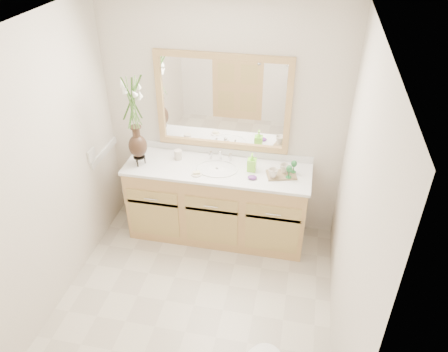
% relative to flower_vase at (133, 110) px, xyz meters
% --- Properties ---
extents(floor, '(2.60, 2.60, 0.00)m').
position_rel_flower_vase_xyz_m(floor, '(0.77, -0.93, -1.41)').
color(floor, beige).
rests_on(floor, ground).
extents(ceiling, '(2.40, 2.60, 0.02)m').
position_rel_flower_vase_xyz_m(ceiling, '(0.77, -0.93, 0.99)').
color(ceiling, white).
rests_on(ceiling, wall_back).
extents(wall_back, '(2.40, 0.02, 2.40)m').
position_rel_flower_vase_xyz_m(wall_back, '(0.77, 0.37, -0.21)').
color(wall_back, beige).
rests_on(wall_back, floor).
extents(wall_front, '(2.40, 0.02, 2.40)m').
position_rel_flower_vase_xyz_m(wall_front, '(0.77, -2.23, -0.21)').
color(wall_front, beige).
rests_on(wall_front, floor).
extents(wall_left, '(0.02, 2.60, 2.40)m').
position_rel_flower_vase_xyz_m(wall_left, '(-0.43, -0.93, -0.21)').
color(wall_left, beige).
rests_on(wall_left, floor).
extents(wall_right, '(0.02, 2.60, 2.40)m').
position_rel_flower_vase_xyz_m(wall_right, '(1.97, -0.93, -0.21)').
color(wall_right, beige).
rests_on(wall_right, floor).
extents(vanity, '(1.80, 0.55, 0.80)m').
position_rel_flower_vase_xyz_m(vanity, '(0.77, 0.08, -1.01)').
color(vanity, tan).
rests_on(vanity, floor).
extents(counter, '(1.84, 0.57, 0.03)m').
position_rel_flower_vase_xyz_m(counter, '(0.77, 0.08, -0.60)').
color(counter, white).
rests_on(counter, vanity).
extents(sink, '(0.38, 0.34, 0.23)m').
position_rel_flower_vase_xyz_m(sink, '(0.77, 0.06, -0.64)').
color(sink, white).
rests_on(sink, counter).
extents(mirror, '(1.32, 0.04, 0.97)m').
position_rel_flower_vase_xyz_m(mirror, '(0.77, 0.35, -0.01)').
color(mirror, white).
rests_on(mirror, wall_back).
extents(switch_plate, '(0.02, 0.12, 0.12)m').
position_rel_flower_vase_xyz_m(switch_plate, '(-0.41, -0.17, -0.43)').
color(switch_plate, white).
rests_on(switch_plate, wall_left).
extents(flower_vase, '(0.21, 0.21, 0.86)m').
position_rel_flower_vase_xyz_m(flower_vase, '(0.00, 0.00, 0.00)').
color(flower_vase, black).
rests_on(flower_vase, counter).
extents(tumbler, '(0.08, 0.08, 0.10)m').
position_rel_flower_vase_xyz_m(tumbler, '(0.35, 0.17, -0.53)').
color(tumbler, beige).
rests_on(tumbler, counter).
extents(soap_dish, '(0.10, 0.10, 0.03)m').
position_rel_flower_vase_xyz_m(soap_dish, '(0.60, -0.08, -0.57)').
color(soap_dish, beige).
rests_on(soap_dish, counter).
extents(soap_bottle, '(0.08, 0.08, 0.17)m').
position_rel_flower_vase_xyz_m(soap_bottle, '(1.11, 0.11, -0.50)').
color(soap_bottle, '#86ED37').
rests_on(soap_bottle, counter).
extents(purple_dish, '(0.11, 0.10, 0.03)m').
position_rel_flower_vase_xyz_m(purple_dish, '(1.14, -0.04, -0.57)').
color(purple_dish, '#5E2878').
rests_on(purple_dish, counter).
extents(tray, '(0.32, 0.25, 0.01)m').
position_rel_flower_vase_xyz_m(tray, '(1.40, 0.07, -0.58)').
color(tray, brown).
rests_on(tray, counter).
extents(mug_left, '(0.12, 0.11, 0.09)m').
position_rel_flower_vase_xyz_m(mug_left, '(1.33, 0.01, -0.52)').
color(mug_left, beige).
rests_on(mug_left, tray).
extents(mug_right, '(0.09, 0.09, 0.09)m').
position_rel_flower_vase_xyz_m(mug_right, '(1.42, 0.12, -0.53)').
color(mug_right, beige).
rests_on(mug_right, tray).
extents(goblet_front, '(0.06, 0.06, 0.13)m').
position_rel_flower_vase_xyz_m(goblet_front, '(1.47, 0.03, -0.48)').
color(goblet_front, '#246C31').
rests_on(goblet_front, tray).
extents(goblet_back, '(0.06, 0.06, 0.13)m').
position_rel_flower_vase_xyz_m(goblet_back, '(1.51, 0.14, -0.48)').
color(goblet_back, '#246C31').
rests_on(goblet_back, tray).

